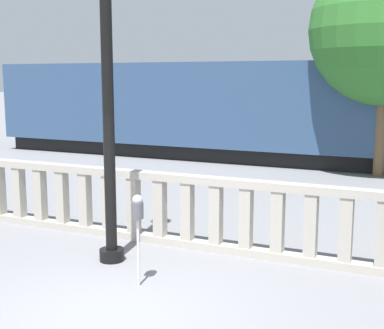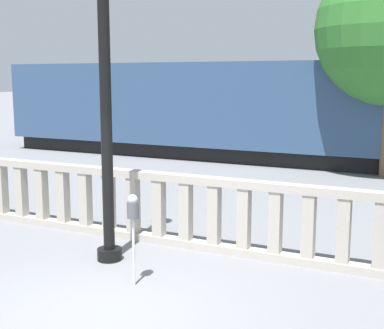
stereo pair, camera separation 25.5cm
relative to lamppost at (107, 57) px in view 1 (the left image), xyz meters
name	(u,v)px [view 1 (the left image)]	position (x,y,z in m)	size (l,w,h in m)	color
ground_plane	(107,317)	(1.13, -1.86, -3.37)	(160.00, 160.00, 0.00)	slate
balustrade	(201,213)	(1.13, 1.19, -2.70)	(14.99, 0.24, 1.33)	#ADA599
lamppost	(107,57)	(0.00, 0.00, 0.00)	(0.44, 0.44, 6.00)	black
parking_meter	(138,213)	(0.97, -0.77, -2.26)	(0.17, 0.17, 1.38)	silver
train_near	(249,109)	(-1.46, 11.55, -1.47)	(20.29, 3.06, 4.19)	black
train_far	(304,98)	(-3.19, 28.03, -1.66)	(20.39, 3.02, 3.82)	black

